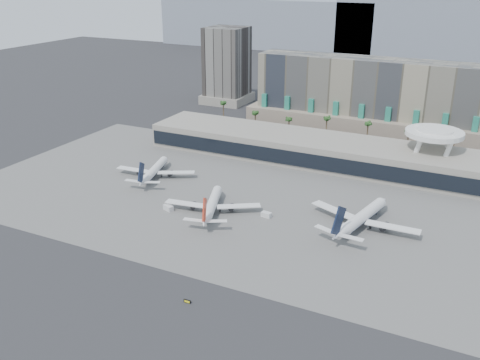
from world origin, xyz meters
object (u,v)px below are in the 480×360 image
at_px(service_vehicle_b, 266,215).
at_px(service_vehicle_a, 168,208).
at_px(taxiway_sign, 187,301).
at_px(airliner_centre, 212,204).
at_px(airliner_left, 154,170).
at_px(airliner_right, 362,217).

bearing_deg(service_vehicle_b, service_vehicle_a, -155.61).
bearing_deg(taxiway_sign, service_vehicle_b, 89.88).
xyz_separation_m(airliner_centre, taxiway_sign, (23.24, -56.88, -2.94)).
xyz_separation_m(airliner_left, service_vehicle_a, (25.65, -27.56, -2.30)).
relative_size(airliner_left, taxiway_sign, 16.46).
bearing_deg(taxiway_sign, airliner_centre, 110.07).
relative_size(airliner_centre, taxiway_sign, 16.55).
bearing_deg(service_vehicle_b, airliner_centre, -158.47).
distance_m(airliner_left, taxiway_sign, 101.92).
relative_size(airliner_right, service_vehicle_a, 10.17).
xyz_separation_m(airliner_left, airliner_right, (98.25, -7.95, 0.55)).
bearing_deg(service_vehicle_a, airliner_right, 36.29).
bearing_deg(airliner_right, service_vehicle_a, -153.22).
height_order(airliner_left, service_vehicle_b, airliner_left).
distance_m(airliner_centre, service_vehicle_a, 17.79).
bearing_deg(airliner_left, service_vehicle_b, -29.71).
xyz_separation_m(service_vehicle_a, service_vehicle_b, (37.50, 11.73, -0.08)).
bearing_deg(airliner_right, airliner_left, -172.96).
relative_size(airliner_centre, service_vehicle_a, 8.67).
height_order(airliner_left, airliner_right, airliner_right).
relative_size(airliner_left, airliner_centre, 0.99).
xyz_separation_m(airliner_centre, service_vehicle_b, (21.03, 5.44, -2.46)).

